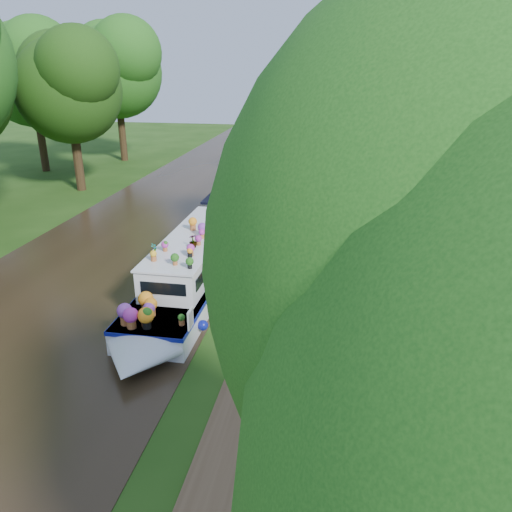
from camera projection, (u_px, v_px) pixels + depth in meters
The scene contains 15 objects.
ground at pixel (250, 307), 16.61m from camera, with size 100.00×100.00×0.00m, color #1D3F0F.
canal_water at pixel (83, 293), 17.57m from camera, with size 10.00×100.00×0.02m, color black.
towpath at pixel (286, 309), 16.41m from camera, with size 2.20×100.00×0.03m, color brown.
plant_boat at pixel (197, 262), 18.05m from camera, with size 2.29×13.52×2.31m.
tree_near_overhang at pixel (380, 94), 16.40m from camera, with size 5.52×5.28×8.99m.
tree_near_mid at pixel (380, 84), 27.36m from camera, with size 6.90×6.60×9.40m.
tree_near_far at pixel (366, 69), 37.31m from camera, with size 7.59×7.26×10.30m.
tree_far_c at pixel (68, 81), 29.32m from camera, with size 7.13×6.82×9.59m.
tree_far_d at pixel (116, 64), 38.42m from camera, with size 8.05×7.70×10.85m.
tree_far_h at pixel (31, 68), 34.57m from camera, with size 7.82×7.48×10.49m.
second_boat at pixel (261, 181), 31.71m from camera, with size 1.86×6.49×1.26m.
sandwich_board at pixel (275, 322), 14.73m from camera, with size 0.64×0.67×0.93m.
pedestrian_pink at pixel (314, 155), 37.78m from camera, with size 0.69×0.46×1.90m, color #E85F82.
pedestrian_dark at pixel (323, 160), 36.42m from camera, with size 0.82×0.64×1.69m, color black.
verge_plant at pixel (267, 248), 21.15m from camera, with size 0.39×0.33×0.43m, color #277122.
Camera 1 is at (2.75, -14.59, 7.64)m, focal length 35.00 mm.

